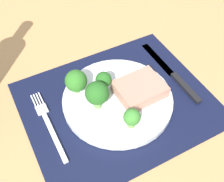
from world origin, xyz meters
TOP-DOWN VIEW (x-y plane):
  - ground_plane at (0.00, 0.00)cm, footprint 140.00×110.00cm
  - placemat at (0.00, 0.00)cm, footprint 41.08×34.09cm
  - plate at (0.00, 0.00)cm, footprint 24.42×24.42cm
  - steak at (4.92, -1.12)cm, footprint 10.42×8.65cm
  - broccoli_near_steak at (-4.86, -0.44)cm, footprint 5.00×5.00cm
  - broccoli_front_edge at (-1.04, -7.67)cm, footprint 3.50×3.50cm
  - broccoli_back_left at (-7.09, 5.87)cm, footprint 4.89×4.89cm
  - broccoli_center at (-1.67, 3.39)cm, footprint 3.54×3.54cm
  - fork at (-15.77, 1.42)cm, footprint 2.40×19.20cm
  - knife at (16.00, 0.53)cm, footprint 1.80×23.00cm

SIDE VIEW (x-z plane):
  - ground_plane at x=0.00cm, z-range -3.00..0.00cm
  - placemat at x=0.00cm, z-range 0.00..0.30cm
  - fork at x=-15.77cm, z-range 0.30..0.80cm
  - knife at x=16.00cm, z-range 0.20..1.00cm
  - plate at x=0.00cm, z-range 0.30..1.90cm
  - steak at x=4.92cm, z-range 1.90..4.68cm
  - broccoli_front_edge at x=-1.04cm, z-range 2.28..6.89cm
  - broccoli_center at x=-1.67cm, z-range 2.55..7.76cm
  - broccoli_back_left at x=-7.09cm, z-range 2.34..8.22cm
  - broccoli_near_steak at x=-4.86cm, z-range 2.62..9.36cm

